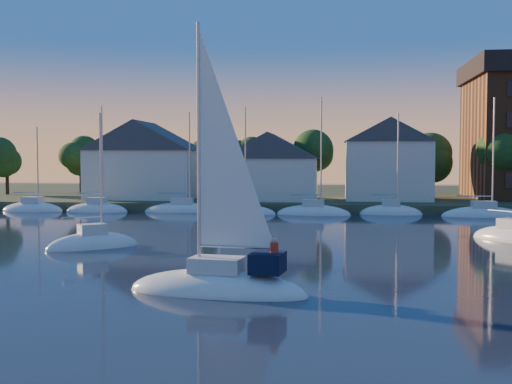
% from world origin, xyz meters
% --- Properties ---
extents(ground, '(260.00, 260.00, 0.00)m').
position_xyz_m(ground, '(0.00, 0.00, 0.00)').
color(ground, black).
rests_on(ground, ground).
extents(shoreline_land, '(160.00, 50.00, 2.00)m').
position_xyz_m(shoreline_land, '(0.00, 75.00, 0.00)').
color(shoreline_land, '#303B22').
rests_on(shoreline_land, ground).
extents(wooden_dock, '(120.00, 3.00, 1.00)m').
position_xyz_m(wooden_dock, '(0.00, 52.00, 0.00)').
color(wooden_dock, brown).
rests_on(wooden_dock, ground).
extents(clubhouse_west, '(13.65, 9.45, 9.64)m').
position_xyz_m(clubhouse_west, '(-22.00, 58.00, 5.93)').
color(clubhouse_west, beige).
rests_on(clubhouse_west, shoreline_land).
extents(clubhouse_centre, '(11.55, 8.40, 8.08)m').
position_xyz_m(clubhouse_centre, '(-6.00, 57.00, 5.13)').
color(clubhouse_centre, beige).
rests_on(clubhouse_centre, shoreline_land).
extents(clubhouse_east, '(10.50, 8.40, 9.80)m').
position_xyz_m(clubhouse_east, '(8.00, 59.00, 6.00)').
color(clubhouse_east, beige).
rests_on(clubhouse_east, shoreline_land).
extents(tree_line, '(93.40, 5.40, 8.90)m').
position_xyz_m(tree_line, '(2.00, 63.00, 7.18)').
color(tree_line, '#3A251A').
rests_on(tree_line, shoreline_land).
extents(moored_fleet, '(63.50, 2.40, 12.05)m').
position_xyz_m(moored_fleet, '(-12.00, 49.00, 0.10)').
color(moored_fleet, white).
rests_on(moored_fleet, ground).
extents(hero_sailboat, '(8.71, 3.82, 13.28)m').
position_xyz_m(hero_sailboat, '(-3.41, 8.36, 0.56)').
color(hero_sailboat, white).
rests_on(hero_sailboat, ground).
extents(drifting_sailboat_left, '(6.25, 5.70, 10.26)m').
position_xyz_m(drifting_sailboat_left, '(-14.58, 21.60, 0.10)').
color(drifting_sailboat_left, white).
rests_on(drifting_sailboat_left, ground).
extents(drifting_sailboat_right, '(6.03, 6.85, 11.02)m').
position_xyz_m(drifting_sailboat_right, '(14.65, 28.78, 0.10)').
color(drifting_sailboat_right, white).
rests_on(drifting_sailboat_right, ground).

